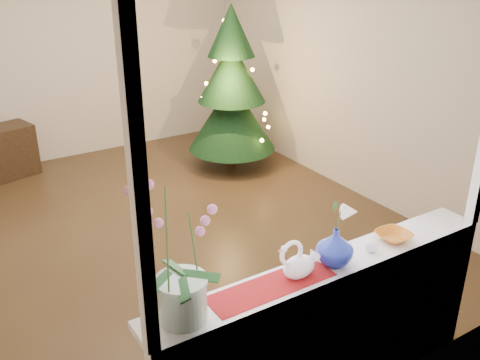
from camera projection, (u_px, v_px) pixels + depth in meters
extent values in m
plane|color=#3C2818|center=(158.00, 233.00, 5.10)|extent=(5.00, 5.00, 0.00)
cube|color=beige|center=(66.00, 50.00, 6.50)|extent=(4.50, 0.10, 2.70)
cube|color=beige|center=(352.00, 202.00, 2.62)|extent=(4.50, 0.10, 2.70)
cube|color=beige|center=(345.00, 65.00, 5.66)|extent=(0.10, 5.00, 2.70)
cube|color=white|center=(334.00, 344.00, 3.02)|extent=(2.20, 0.08, 0.88)
cube|color=white|center=(328.00, 268.00, 2.90)|extent=(2.20, 0.26, 0.04)
cube|color=maroon|center=(272.00, 286.00, 2.71)|extent=(0.70, 0.20, 0.01)
imported|color=navy|center=(335.00, 244.00, 2.86)|extent=(0.25, 0.25, 0.24)
sphere|color=white|center=(372.00, 246.00, 3.01)|extent=(0.10, 0.10, 0.08)
imported|color=#B05C13|center=(394.00, 237.00, 3.13)|extent=(0.17, 0.17, 0.04)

